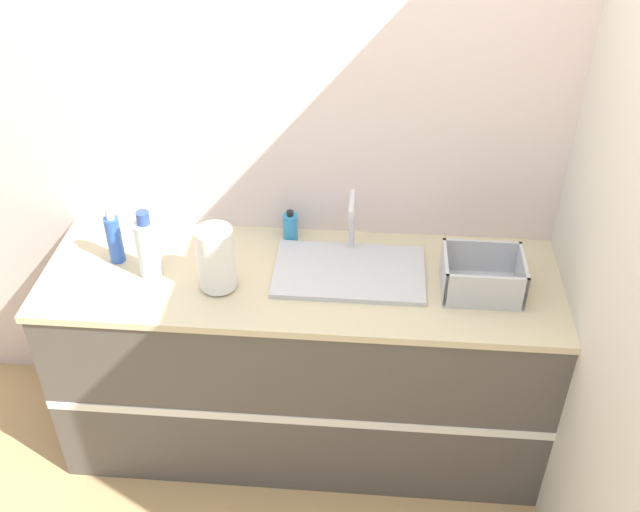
% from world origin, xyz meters
% --- Properties ---
extents(ground_plane, '(12.00, 12.00, 0.00)m').
position_xyz_m(ground_plane, '(0.00, 0.00, 0.00)').
color(ground_plane, tan).
extents(wall_back, '(4.37, 0.06, 2.60)m').
position_xyz_m(wall_back, '(0.00, 0.65, 1.30)').
color(wall_back, silver).
rests_on(wall_back, ground_plane).
extents(wall_right, '(0.06, 2.62, 2.60)m').
position_xyz_m(wall_right, '(1.01, 0.31, 1.30)').
color(wall_right, beige).
rests_on(wall_right, ground_plane).
extents(counter_cabinet, '(1.99, 0.65, 0.90)m').
position_xyz_m(counter_cabinet, '(0.00, 0.31, 0.45)').
color(counter_cabinet, '#514C47').
rests_on(counter_cabinet, ground_plane).
extents(sink, '(0.57, 0.35, 0.28)m').
position_xyz_m(sink, '(0.18, 0.34, 0.92)').
color(sink, silver).
rests_on(sink, counter_cabinet).
extents(paper_towel_roll, '(0.14, 0.14, 0.25)m').
position_xyz_m(paper_towel_roll, '(-0.30, 0.22, 1.03)').
color(paper_towel_roll, '#4C4C51').
rests_on(paper_towel_roll, counter_cabinet).
extents(dish_rack, '(0.29, 0.23, 0.15)m').
position_xyz_m(dish_rack, '(0.67, 0.28, 0.96)').
color(dish_rack, '#B7BABF').
rests_on(dish_rack, counter_cabinet).
extents(bottle_clear, '(0.09, 0.09, 0.28)m').
position_xyz_m(bottle_clear, '(-0.57, 0.28, 1.02)').
color(bottle_clear, silver).
rests_on(bottle_clear, counter_cabinet).
extents(bottle_blue, '(0.06, 0.06, 0.24)m').
position_xyz_m(bottle_blue, '(-0.73, 0.35, 1.01)').
color(bottle_blue, '#2D56B7').
rests_on(bottle_blue, counter_cabinet).
extents(soap_dispenser, '(0.06, 0.06, 0.13)m').
position_xyz_m(soap_dispenser, '(-0.07, 0.55, 0.96)').
color(soap_dispenser, '#338CCC').
rests_on(soap_dispenser, counter_cabinet).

